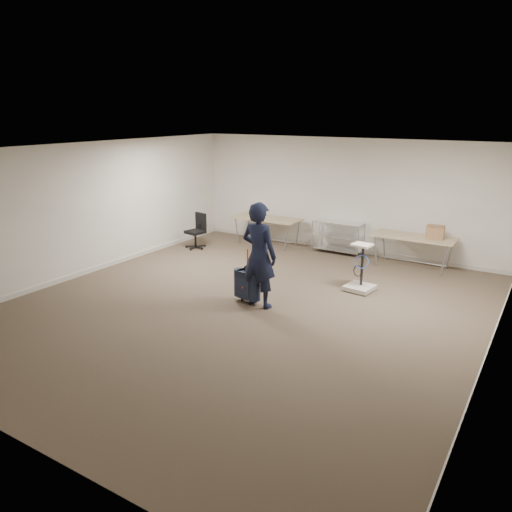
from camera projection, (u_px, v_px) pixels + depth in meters
The scene contains 10 objects.
ground at pixel (247, 307), 9.04m from camera, with size 9.00×9.00×0.00m, color #423328.
room_shell at pixel (283, 283), 10.16m from camera, with size 8.00×9.00×9.00m.
folding_table_left at pixel (267, 220), 13.04m from camera, with size 1.80×0.75×0.73m.
folding_table_right at pixel (414, 238), 11.12m from camera, with size 1.80×0.75×0.73m.
wire_shelf at pixel (338, 236), 12.35m from camera, with size 1.22×0.47×0.80m.
person at pixel (259, 255), 8.84m from camera, with size 0.70×0.46×1.92m, color black.
suitcase at pixel (247, 285), 9.15m from camera, with size 0.41×0.28×1.03m.
office_chair at pixel (197, 238), 12.85m from camera, with size 0.54×0.54×0.90m.
equipment_cart at pixel (360, 279), 9.79m from camera, with size 0.58×0.58×0.95m.
cardboard_box at pixel (435, 232), 10.89m from camera, with size 0.37×0.28×0.28m, color #996447.
Camera 1 is at (4.57, -7.07, 3.43)m, focal length 35.00 mm.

